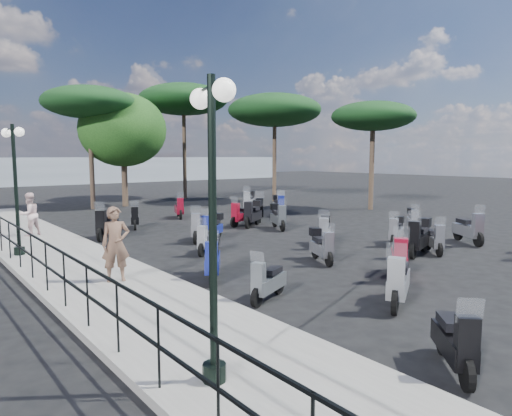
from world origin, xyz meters
TOP-DOWN VIEW (x-y plane):
  - ground at (0.00, 0.00)m, footprint 120.00×120.00m
  - sidewalk at (-6.50, 3.00)m, footprint 3.00×30.00m
  - railing at (-7.80, 2.80)m, footprint 0.04×26.04m
  - lamp_post_0 at (-7.15, -6.38)m, footprint 0.49×1.15m
  - lamp_post_1 at (-7.47, 3.89)m, footprint 0.46×1.14m
  - woman at (-6.28, -0.81)m, footprint 0.74×0.58m
  - pedestrian_far at (-6.44, 7.31)m, footprint 0.97×0.88m
  - scooter_0 at (-4.13, -8.09)m, footprint 1.21×1.20m
  - scooter_1 at (-4.13, -3.87)m, footprint 1.40×0.76m
  - scooter_2 at (-4.09, -1.63)m, footprint 1.14×1.47m
  - scooter_3 at (-1.61, 3.07)m, footprint 1.30×1.33m
  - scooter_4 at (-4.13, 5.66)m, footprint 1.30×1.47m
  - scooter_5 at (-2.23, 7.43)m, footprint 0.80×1.50m
  - scooter_6 at (-2.21, -5.82)m, footprint 1.64×1.04m
  - scooter_7 at (-0.23, -4.50)m, footprint 1.49×1.17m
  - scooter_8 at (-0.55, -2.08)m, footprint 0.86×1.46m
  - scooter_9 at (-2.54, 1.05)m, footprint 1.31×1.01m
  - scooter_10 at (-1.17, 2.89)m, footprint 1.41×1.01m
  - scooter_11 at (0.93, 9.19)m, footprint 0.86×1.62m
  - scooter_13 at (3.57, -1.79)m, footprint 1.47×0.84m
  - scooter_14 at (1.33, -0.43)m, footprint 1.40×1.22m
  - scooter_15 at (2.15, 4.69)m, footprint 1.64×1.19m
  - scooter_16 at (1.90, 5.12)m, footprint 1.68×0.81m
  - scooter_18 at (3.23, -3.46)m, footprint 1.13×1.24m
  - scooter_19 at (2.58, -3.31)m, footprint 1.80×0.86m
  - scooter_20 at (2.53, 3.39)m, footprint 0.96×1.61m
  - scooter_21 at (5.78, 7.11)m, footprint 0.99×1.53m
  - scooter_22 at (3.39, 5.79)m, footprint 1.22×1.58m
  - scooter_25 at (5.73, -3.33)m, footprint 1.12×1.61m
  - scooter_26 at (6.68, -0.45)m, footprint 1.21×1.11m
  - scooter_27 at (5.50, 6.63)m, footprint 1.19×1.50m
  - scooter_28 at (5.49, 9.31)m, footprint 1.51×1.36m
  - broadleaf_tree at (0.99, 16.27)m, footprint 5.35×5.35m
  - pine_0 at (6.72, 18.79)m, footprint 6.52×6.52m
  - pine_1 at (10.55, 12.99)m, footprint 6.46×6.46m
  - pine_2 at (-1.11, 16.02)m, footprint 5.37×5.37m
  - pine_3 at (11.68, 5.55)m, footprint 4.85×4.85m
  - distant_hills at (0.00, 45.00)m, footprint 70.00×8.00m

SIDE VIEW (x-z plane):
  - ground at x=0.00m, z-range 0.00..0.00m
  - sidewalk at x=-6.50m, z-range 0.00..0.15m
  - scooter_1 at x=-4.13m, z-range -0.18..1.00m
  - scooter_9 at x=-2.54m, z-range -0.19..1.05m
  - scooter_18 at x=3.23m, z-range -0.19..1.07m
  - scooter_5 at x=-2.23m, z-range -0.19..1.07m
  - scooter_0 at x=-4.13m, z-range -0.20..1.08m
  - scooter_26 at x=6.68m, z-range -0.15..1.05m
  - scooter_8 at x=-0.55m, z-range -0.15..1.09m
  - scooter_13 at x=3.57m, z-range -0.15..1.10m
  - scooter_11 at x=0.93m, z-range -0.21..1.16m
  - scooter_10 at x=-1.17m, z-range -0.16..1.11m
  - scooter_3 at x=-1.61m, z-range -0.21..1.18m
  - scooter_7 at x=-0.23m, z-range -0.22..1.20m
  - scooter_27 at x=5.50m, z-range -0.22..1.21m
  - scooter_6 at x=-2.21m, z-range -0.22..1.22m
  - scooter_21 at x=5.78m, z-range -0.16..1.17m
  - scooter_25 at x=5.73m, z-range -0.22..1.24m
  - scooter_14 at x=1.33m, z-range -0.17..1.19m
  - scooter_2 at x=-4.09m, z-range -0.17..1.19m
  - scooter_4 at x=-4.13m, z-range -0.23..1.25m
  - scooter_22 at x=3.39m, z-range -0.23..1.27m
  - scooter_20 at x=2.53m, z-range -0.17..1.21m
  - scooter_16 at x=1.90m, z-range -0.17..1.21m
  - scooter_19 at x=2.58m, z-range -0.18..1.29m
  - scooter_28 at x=5.49m, z-range -0.18..1.30m
  - scooter_15 at x=2.15m, z-range -0.18..1.30m
  - railing at x=-7.80m, z-range 0.35..1.45m
  - pedestrian_far at x=-6.44m, z-range 0.15..1.77m
  - woman at x=-6.28m, z-range 0.15..1.94m
  - distant_hills at x=0.00m, z-range 0.00..3.00m
  - lamp_post_1 at x=-7.47m, z-range 0.43..4.35m
  - lamp_post_0 at x=-7.15m, z-range 0.43..4.40m
  - broadleaf_tree at x=0.99m, z-range 1.23..8.26m
  - pine_3 at x=11.68m, z-range 2.27..8.57m
  - pine_2 at x=-1.11m, z-range 2.63..9.83m
  - pine_1 at x=10.55m, z-range 2.57..9.99m
  - pine_0 at x=6.72m, z-range 3.05..11.47m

